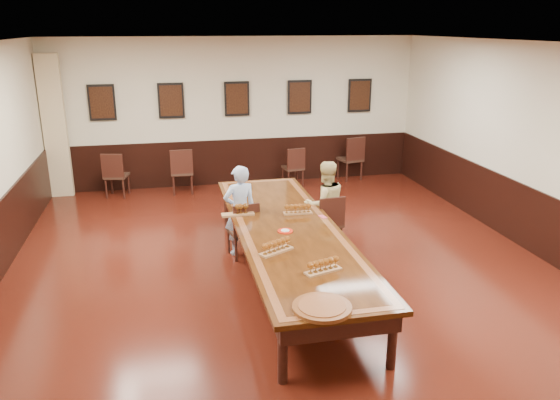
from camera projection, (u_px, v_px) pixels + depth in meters
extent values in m
cube|color=black|center=(287.00, 278.00, 7.77)|extent=(8.00, 10.00, 0.02)
cube|color=white|center=(288.00, 43.00, 6.78)|extent=(8.00, 10.00, 0.02)
cube|color=beige|center=(237.00, 112.00, 11.94)|extent=(8.00, 0.02, 3.20)
cube|color=beige|center=(551.00, 154.00, 8.08)|extent=(0.02, 10.00, 3.20)
imported|color=#5588D4|center=(240.00, 210.00, 8.37)|extent=(0.58, 0.44, 1.42)
imported|color=#D8C987|center=(325.00, 204.00, 8.66)|extent=(0.76, 0.62, 1.41)
cube|color=#D54765|center=(323.00, 217.00, 7.96)|extent=(0.11, 0.16, 0.01)
cube|color=tan|center=(55.00, 127.00, 11.06)|extent=(0.45, 0.18, 2.90)
cube|color=black|center=(238.00, 161.00, 12.25)|extent=(7.98, 0.04, 1.00)
cube|color=black|center=(539.00, 224.00, 8.41)|extent=(0.04, 9.98, 1.00)
cube|color=black|center=(288.00, 230.00, 7.55)|extent=(1.40, 5.00, 0.06)
cube|color=brown|center=(288.00, 228.00, 7.54)|extent=(1.28, 4.88, 0.00)
cube|color=black|center=(288.00, 228.00, 7.54)|extent=(1.10, 4.70, 0.00)
cube|color=black|center=(288.00, 240.00, 7.59)|extent=(1.25, 4.85, 0.18)
cylinder|color=black|center=(283.00, 352.00, 5.39)|extent=(0.10, 0.10, 0.69)
cylinder|color=black|center=(392.00, 339.00, 5.62)|extent=(0.10, 0.10, 0.69)
cylinder|color=black|center=(227.00, 206.00, 9.70)|extent=(0.10, 0.10, 0.69)
cylinder|color=black|center=(290.00, 202.00, 9.94)|extent=(0.10, 0.10, 0.69)
cube|color=black|center=(102.00, 102.00, 11.22)|extent=(0.54, 0.03, 0.74)
cube|color=black|center=(102.00, 103.00, 11.20)|extent=(0.46, 0.01, 0.64)
cube|color=black|center=(171.00, 101.00, 11.50)|extent=(0.54, 0.03, 0.74)
cube|color=black|center=(171.00, 101.00, 11.48)|extent=(0.46, 0.01, 0.64)
cube|color=black|center=(237.00, 99.00, 11.78)|extent=(0.54, 0.03, 0.74)
cube|color=black|center=(237.00, 99.00, 11.76)|extent=(0.46, 0.01, 0.64)
cube|color=black|center=(300.00, 97.00, 12.06)|extent=(0.54, 0.03, 0.74)
cube|color=black|center=(300.00, 97.00, 12.04)|extent=(0.46, 0.01, 0.64)
cube|color=black|center=(360.00, 95.00, 12.34)|extent=(0.54, 0.03, 0.74)
cube|color=black|center=(360.00, 95.00, 12.32)|extent=(0.46, 0.01, 0.64)
cube|color=olive|center=(238.00, 214.00, 8.03)|extent=(0.48, 0.15, 0.03)
cube|color=olive|center=(298.00, 213.00, 8.09)|extent=(0.43, 0.14, 0.03)
cube|color=olive|center=(276.00, 251.00, 6.72)|extent=(0.47, 0.35, 0.03)
cube|color=olive|center=(323.00, 271.00, 6.19)|extent=(0.46, 0.26, 0.03)
cylinder|color=red|center=(285.00, 231.00, 7.39)|extent=(0.21, 0.21, 0.02)
cylinder|color=silver|center=(285.00, 230.00, 7.39)|extent=(0.11, 0.11, 0.01)
cylinder|color=#542910|center=(322.00, 307.00, 5.38)|extent=(0.64, 0.64, 0.04)
cylinder|color=brown|center=(322.00, 305.00, 5.38)|extent=(0.52, 0.52, 0.01)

